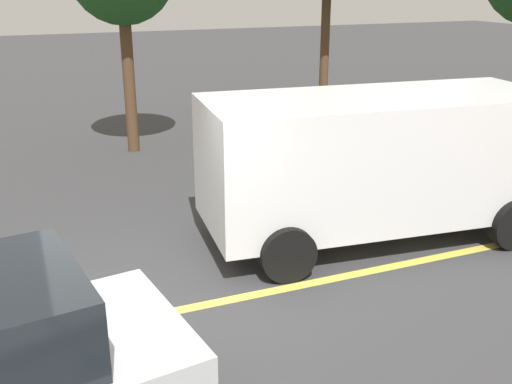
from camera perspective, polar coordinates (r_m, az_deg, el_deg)
The scene contains 3 objects.
ground_plane at distance 7.39m, azimuth -8.80°, elevation -11.44°, with size 80.00×80.00×0.00m, color #38383A.
lane_marking_centre at distance 8.46m, azimuth 11.47°, elevation -7.30°, with size 28.00×0.16×0.01m, color #E0D14C.
white_van at distance 9.11m, azimuth 11.39°, elevation 3.25°, with size 5.37×2.67×2.20m.
Camera 1 is at (-1.34, -6.19, 3.80)m, focal length 41.85 mm.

